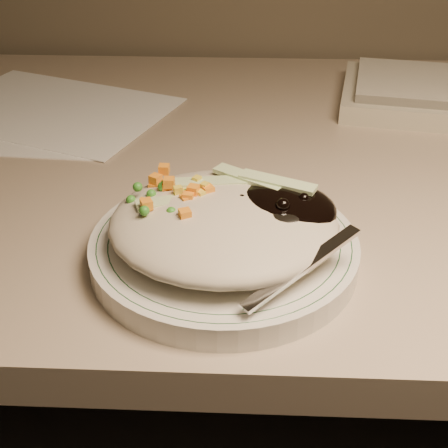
{
  "coord_description": "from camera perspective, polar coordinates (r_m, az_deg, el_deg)",
  "views": [
    {
      "loc": [
        -0.05,
        0.72,
        1.06
      ],
      "look_at": [
        -0.07,
        1.16,
        0.78
      ],
      "focal_mm": 50.0,
      "sensor_mm": 36.0,
      "label": 1
    }
  ],
  "objects": [
    {
      "name": "desk",
      "position": [
        0.84,
        5.12,
        -5.83
      ],
      "size": [
        1.4,
        0.7,
        0.74
      ],
      "color": "gray",
      "rests_on": "ground"
    },
    {
      "name": "meal",
      "position": [
        0.52,
        0.46,
        0.46
      ],
      "size": [
        0.2,
        0.19,
        0.05
      ],
      "color": "#B1A58F",
      "rests_on": "plate"
    },
    {
      "name": "plate",
      "position": [
        0.54,
        -0.0,
        -2.33
      ],
      "size": [
        0.23,
        0.23,
        0.02
      ],
      "primitive_type": "cylinder",
      "color": "silver",
      "rests_on": "desk"
    },
    {
      "name": "plate_rim",
      "position": [
        0.53,
        0.0,
        -1.45
      ],
      "size": [
        0.22,
        0.22,
        0.0
      ],
      "color": "#144723",
      "rests_on": "plate"
    },
    {
      "name": "papers",
      "position": [
        0.87,
        -17.06,
        9.58
      ],
      "size": [
        0.37,
        0.3,
        0.0
      ],
      "color": "white",
      "rests_on": "desk"
    }
  ]
}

